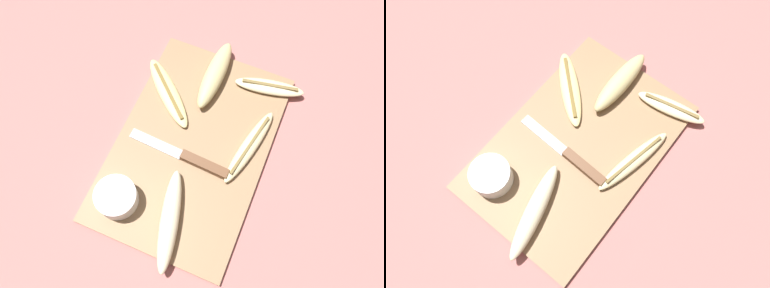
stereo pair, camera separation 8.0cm
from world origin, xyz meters
The scene contains 9 objects.
ground_plane centered at (0.00, 0.00, 0.00)m, with size 4.00×4.00×0.00m, color #B76B66.
cutting_board centered at (0.00, 0.00, 0.01)m, with size 0.48×0.32×0.01m.
knife centered at (-0.03, -0.02, 0.02)m, with size 0.03×0.23×0.02m.
banana_spotted_left centered at (0.17, 0.02, 0.03)m, with size 0.18×0.04×0.04m.
banana_soft_right centered at (0.04, -0.12, 0.02)m, with size 0.20×0.07×0.02m.
banana_bright_far centered at (-0.17, -0.02, 0.03)m, with size 0.21×0.09×0.04m.
banana_golden_short centered at (0.10, 0.10, 0.02)m, with size 0.16×0.17×0.02m.
banana_cream_curved centered at (0.20, -0.11, 0.02)m, with size 0.07×0.16×0.02m.
prep_bowl centered at (-0.17, 0.09, 0.03)m, with size 0.08×0.08×0.04m.
Camera 1 is at (-0.27, -0.12, 0.77)m, focal length 35.00 mm.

